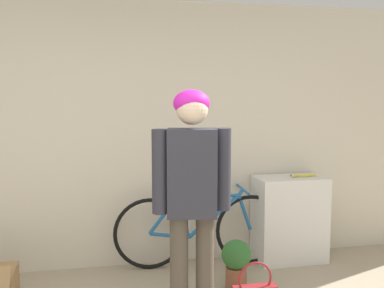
% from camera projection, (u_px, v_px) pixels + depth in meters
% --- Properties ---
extents(wall_back, '(8.00, 0.07, 2.60)m').
position_uv_depth(wall_back, '(131.00, 135.00, 4.40)').
color(wall_back, beige).
rests_on(wall_back, ground_plane).
extents(side_shelf, '(0.70, 0.41, 0.86)m').
position_uv_depth(side_shelf, '(289.00, 219.00, 4.58)').
color(side_shelf, white).
rests_on(side_shelf, ground_plane).
extents(person, '(0.57, 0.30, 1.72)m').
position_uv_depth(person, '(192.00, 184.00, 3.18)').
color(person, '#4C4238').
rests_on(person, ground_plane).
extents(bicycle, '(1.70, 0.46, 0.77)m').
position_uv_depth(bicycle, '(201.00, 229.00, 4.41)').
color(bicycle, black).
rests_on(bicycle, ground_plane).
extents(banana, '(0.29, 0.08, 0.03)m').
position_uv_depth(banana, '(303.00, 175.00, 4.53)').
color(banana, '#EAD64C').
rests_on(banana, side_shelf).
extents(potted_plant, '(0.26, 0.26, 0.44)m').
position_uv_depth(potted_plant, '(236.00, 261.00, 3.89)').
color(potted_plant, brown).
rests_on(potted_plant, ground_plane).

